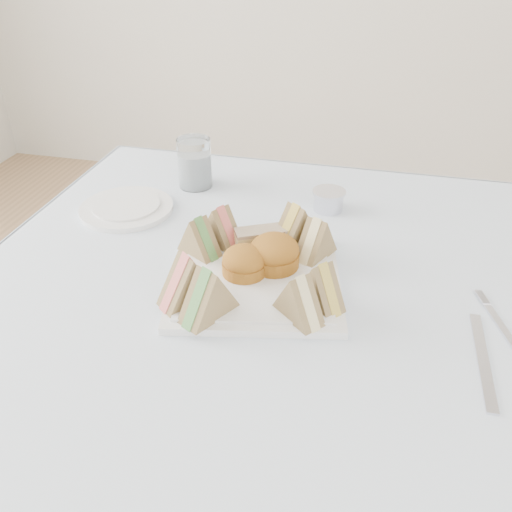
# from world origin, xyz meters

# --- Properties ---
(table) EXTENTS (0.90, 0.90, 0.74)m
(table) POSITION_xyz_m (0.00, 0.00, 0.37)
(table) COLOR brown
(table) RESTS_ON floor
(tablecloth) EXTENTS (1.02, 1.02, 0.01)m
(tablecloth) POSITION_xyz_m (0.00, 0.00, 0.74)
(tablecloth) COLOR white
(tablecloth) RESTS_ON table
(serving_plate) EXTENTS (0.31, 0.31, 0.01)m
(serving_plate) POSITION_xyz_m (-0.05, 0.03, 0.75)
(serving_plate) COLOR white
(serving_plate) RESTS_ON tablecloth
(sandwich_fl_a) EXTENTS (0.09, 0.09, 0.08)m
(sandwich_fl_a) POSITION_xyz_m (-0.13, -0.05, 0.80)
(sandwich_fl_a) COLOR #9E8956
(sandwich_fl_a) RESTS_ON serving_plate
(sandwich_fl_b) EXTENTS (0.08, 0.10, 0.08)m
(sandwich_fl_b) POSITION_xyz_m (-0.09, -0.08, 0.80)
(sandwich_fl_b) COLOR #9E8956
(sandwich_fl_b) RESTS_ON serving_plate
(sandwich_fr_a) EXTENTS (0.08, 0.08, 0.07)m
(sandwich_fr_a) POSITION_xyz_m (0.06, -0.02, 0.79)
(sandwich_fr_a) COLOR #9E8956
(sandwich_fr_a) RESTS_ON serving_plate
(sandwich_fr_b) EXTENTS (0.08, 0.08, 0.07)m
(sandwich_fr_b) POSITION_xyz_m (0.03, -0.05, 0.79)
(sandwich_fr_b) COLOR #9E8956
(sandwich_fr_b) RESTS_ON serving_plate
(sandwich_bl_a) EXTENTS (0.09, 0.07, 0.07)m
(sandwich_bl_a) POSITION_xyz_m (-0.15, 0.07, 0.79)
(sandwich_bl_a) COLOR #9E8956
(sandwich_bl_a) RESTS_ON serving_plate
(sandwich_bl_b) EXTENTS (0.09, 0.07, 0.07)m
(sandwich_bl_b) POSITION_xyz_m (-0.13, 0.11, 0.79)
(sandwich_bl_b) COLOR #9E8956
(sandwich_bl_b) RESTS_ON serving_plate
(sandwich_br_a) EXTENTS (0.07, 0.09, 0.07)m
(sandwich_br_a) POSITION_xyz_m (0.04, 0.11, 0.79)
(sandwich_br_a) COLOR #9E8956
(sandwich_br_a) RESTS_ON serving_plate
(sandwich_br_b) EXTENTS (0.08, 0.09, 0.08)m
(sandwich_br_b) POSITION_xyz_m (-0.00, 0.13, 0.80)
(sandwich_br_b) COLOR #9E8956
(sandwich_br_b) RESTS_ON serving_plate
(scone_left) EXTENTS (0.07, 0.07, 0.05)m
(scone_left) POSITION_xyz_m (-0.06, 0.03, 0.78)
(scone_left) COLOR #A47628
(scone_left) RESTS_ON serving_plate
(scone_right) EXTENTS (0.11, 0.11, 0.05)m
(scone_right) POSITION_xyz_m (-0.02, 0.06, 0.78)
(scone_right) COLOR #A47628
(scone_right) RESTS_ON serving_plate
(pastry_slice) EXTENTS (0.09, 0.07, 0.04)m
(pastry_slice) POSITION_xyz_m (-0.06, 0.10, 0.78)
(pastry_slice) COLOR #E4D880
(pastry_slice) RESTS_ON serving_plate
(side_plate) EXTENTS (0.22, 0.22, 0.01)m
(side_plate) POSITION_xyz_m (-0.35, 0.20, 0.75)
(side_plate) COLOR white
(side_plate) RESTS_ON tablecloth
(water_glass) EXTENTS (0.08, 0.08, 0.10)m
(water_glass) POSITION_xyz_m (-0.25, 0.34, 0.80)
(water_glass) COLOR white
(water_glass) RESTS_ON tablecloth
(tea_strainer) EXTENTS (0.07, 0.07, 0.04)m
(tea_strainer) POSITION_xyz_m (0.03, 0.30, 0.76)
(tea_strainer) COLOR silver
(tea_strainer) RESTS_ON tablecloth
(knife) EXTENTS (0.02, 0.19, 0.00)m
(knife) POSITION_xyz_m (0.28, -0.07, 0.75)
(knife) COLOR silver
(knife) RESTS_ON tablecloth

